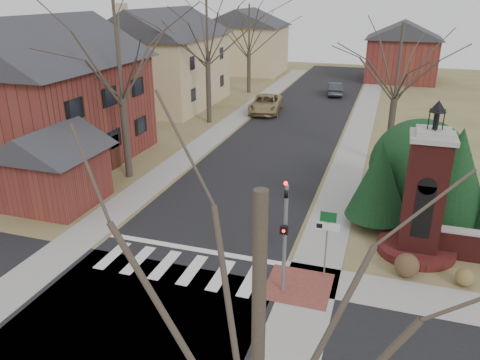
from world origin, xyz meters
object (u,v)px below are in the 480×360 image
at_px(sign_post, 327,231).
at_px(distant_car, 335,89).
at_px(brick_gate_monument, 422,205).
at_px(pickup_truck, 266,104).
at_px(traffic_signal_pole, 285,228).

height_order(sign_post, distant_car, sign_post).
relative_size(brick_gate_monument, pickup_truck, 1.16).
relative_size(traffic_signal_pole, sign_post, 1.64).
xyz_separation_m(sign_post, pickup_truck, (-8.99, 24.86, -1.18)).
bearing_deg(pickup_truck, distant_car, 56.01).
bearing_deg(sign_post, pickup_truck, 109.89).
xyz_separation_m(pickup_truck, distant_car, (5.00, 9.51, -0.10)).
height_order(pickup_truck, distant_car, pickup_truck).
bearing_deg(sign_post, traffic_signal_pole, -132.43).
distance_m(traffic_signal_pole, brick_gate_monument, 6.47).
bearing_deg(pickup_truck, sign_post, -76.37).
xyz_separation_m(sign_post, distant_car, (-3.99, 34.37, -1.28)).
bearing_deg(sign_post, brick_gate_monument, 41.42).
relative_size(sign_post, pickup_truck, 0.49).
relative_size(sign_post, distant_car, 0.67).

